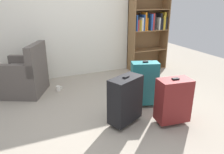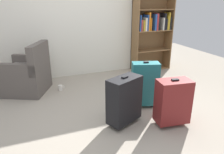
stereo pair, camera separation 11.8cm
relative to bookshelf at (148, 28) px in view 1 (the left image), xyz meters
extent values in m
plane|color=#9E9384|center=(-1.69, -1.77, -0.97)|extent=(8.43, 8.43, 0.00)
cube|color=silver|center=(-1.69, 0.21, 0.33)|extent=(4.82, 0.10, 2.60)
cube|color=brown|center=(-0.44, -0.03, -0.06)|extent=(0.02, 0.34, 1.83)
cube|color=brown|center=(0.45, -0.03, -0.06)|extent=(0.02, 0.34, 1.83)
cube|color=brown|center=(0.00, 0.13, -0.06)|extent=(0.91, 0.02, 1.83)
cube|color=brown|center=(0.00, -0.03, -0.96)|extent=(0.87, 0.32, 0.02)
cube|color=brown|center=(0.00, -0.03, -0.50)|extent=(0.87, 0.32, 0.02)
cube|color=brown|center=(0.00, -0.03, -0.05)|extent=(0.87, 0.32, 0.02)
cube|color=brown|center=(0.00, -0.03, 0.41)|extent=(0.87, 0.32, 0.02)
cube|color=#264C99|center=(-0.39, -0.06, 0.13)|extent=(0.03, 0.26, 0.34)
cube|color=#B22D2D|center=(-0.35, -0.08, 0.09)|extent=(0.02, 0.21, 0.25)
cube|color=brown|center=(-0.33, -0.05, 0.08)|extent=(0.02, 0.27, 0.24)
cube|color=gold|center=(-0.29, -0.07, 0.08)|extent=(0.03, 0.24, 0.23)
cube|color=silver|center=(-0.25, -0.08, 0.10)|extent=(0.04, 0.22, 0.28)
cube|color=#264C99|center=(-0.20, -0.06, 0.14)|extent=(0.02, 0.26, 0.34)
cube|color=orange|center=(-0.17, -0.08, 0.16)|extent=(0.04, 0.22, 0.39)
cube|color=orange|center=(-0.12, -0.08, 0.10)|extent=(0.02, 0.23, 0.28)
cube|color=#264C99|center=(-0.01, -0.05, 0.14)|extent=(0.04, 0.28, 0.36)
cube|color=#B22D2D|center=(0.04, -0.06, 0.15)|extent=(0.04, 0.26, 0.37)
cube|color=black|center=(0.07, -0.05, 0.14)|extent=(0.02, 0.28, 0.35)
cube|color=silver|center=(0.20, -0.08, 0.10)|extent=(0.03, 0.23, 0.27)
cube|color=black|center=(0.24, -0.07, 0.15)|extent=(0.03, 0.23, 0.37)
cube|color=black|center=(0.28, -0.10, 0.09)|extent=(0.03, 0.19, 0.25)
cube|color=gold|center=(0.31, -0.09, 0.12)|extent=(0.02, 0.21, 0.31)
cube|color=gold|center=(0.34, -0.08, 0.15)|extent=(0.03, 0.23, 0.38)
cube|color=black|center=(0.38, -0.09, 0.10)|extent=(0.03, 0.20, 0.28)
cube|color=#59514C|center=(-2.81, -0.42, -0.77)|extent=(0.93, 0.93, 0.40)
cube|color=gray|center=(-2.81, -0.42, -0.53)|extent=(0.74, 0.70, 0.08)
cube|color=#59514C|center=(-2.55, -0.54, -0.32)|extent=(0.40, 0.69, 0.50)
cube|color=#59514C|center=(-2.68, -0.15, -0.46)|extent=(0.68, 0.39, 0.22)
cube|color=#59514C|center=(-2.94, -0.69, -0.46)|extent=(0.68, 0.39, 0.22)
cylinder|color=white|center=(-2.23, -0.57, -0.93)|extent=(0.08, 0.08, 0.10)
torus|color=white|center=(-2.18, -0.57, -0.92)|extent=(0.06, 0.01, 0.06)
cube|color=#19666B|center=(-1.09, -1.69, -0.59)|extent=(0.45, 0.32, 0.67)
cube|color=black|center=(-1.09, -1.69, -0.25)|extent=(0.08, 0.06, 0.02)
cylinder|color=black|center=(-1.22, -1.65, -0.95)|extent=(0.06, 0.06, 0.05)
cylinder|color=black|center=(-0.95, -1.74, -0.95)|extent=(0.06, 0.06, 0.05)
cube|color=black|center=(-1.59, -2.04, -0.62)|extent=(0.53, 0.41, 0.62)
cube|color=black|center=(-1.59, -2.04, -0.30)|extent=(0.10, 0.08, 0.02)
cylinder|color=black|center=(-1.74, -2.11, -0.95)|extent=(0.07, 0.07, 0.05)
cylinder|color=black|center=(-1.44, -1.97, -0.95)|extent=(0.07, 0.07, 0.05)
cube|color=maroon|center=(-1.00, -2.29, -0.63)|extent=(0.46, 0.30, 0.59)
cube|color=black|center=(-1.00, -2.29, -0.33)|extent=(0.10, 0.06, 0.02)
cylinder|color=black|center=(-1.15, -2.27, -0.95)|extent=(0.06, 0.06, 0.05)
cylinder|color=black|center=(-0.85, -2.30, -0.95)|extent=(0.06, 0.06, 0.05)
camera|label=1|loc=(-2.77, -4.33, 0.64)|focal=34.51mm
camera|label=2|loc=(-2.66, -4.38, 0.64)|focal=34.51mm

